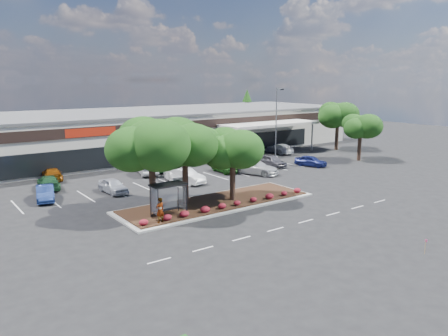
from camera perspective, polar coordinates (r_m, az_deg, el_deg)
ground at (r=36.96m, az=5.25°, el=-5.59°), size 160.00×160.00×0.00m
retail_store at (r=65.19m, az=-14.83°, el=4.33°), size 80.40×25.20×6.25m
landscape_island at (r=38.74m, az=-0.91°, el=-4.55°), size 18.00×6.00×0.26m
lane_markings at (r=44.92m, az=-3.72°, el=-2.48°), size 33.12×20.06×0.01m
shrub_row at (r=37.00m, az=0.97°, el=-4.70°), size 17.00×0.80×0.50m
bus_shelter at (r=34.49m, az=-7.39°, el=-2.90°), size 2.75×1.55×2.59m
island_tree_west at (r=35.19m, az=-9.40°, el=0.50°), size 7.20×7.20×7.89m
island_tree_mid at (r=37.51m, az=-5.11°, el=0.84°), size 6.60×6.60×7.32m
island_tree_east at (r=38.58m, az=1.15°, el=0.56°), size 5.80×5.80×6.50m
tree_east_near at (r=61.92m, az=17.34°, el=3.92°), size 5.60×5.60×6.51m
tree_east_far at (r=70.65m, az=14.58°, el=5.39°), size 6.40×6.40×7.62m
conifer_north_east at (r=91.12m, az=3.01°, el=7.46°), size 3.96×3.96×9.00m
person_waiting at (r=33.09m, az=-8.36°, el=-5.48°), size 0.78×0.59×1.94m
light_pole at (r=60.71m, az=6.85°, el=5.23°), size 1.41×0.75×9.75m
survey_stake at (r=30.57m, az=24.83°, el=-9.07°), size 0.07×0.14×0.98m
car_0 at (r=42.90m, az=-22.32°, el=-3.05°), size 2.41×4.46×1.40m
car_1 at (r=43.72m, az=-14.30°, el=-2.27°), size 1.92×4.21×1.40m
car_3 at (r=46.50m, az=-5.02°, el=-1.05°), size 2.64×4.95×1.55m
car_4 at (r=47.87m, az=-6.39°, el=-0.66°), size 3.24×5.18×1.64m
car_5 at (r=51.77m, az=0.04°, el=0.19°), size 1.93×4.19×1.39m
car_6 at (r=50.90m, az=4.11°, el=0.10°), size 4.28×6.07×1.63m
car_7 at (r=55.59m, az=6.32°, el=0.93°), size 1.81×4.31×1.45m
car_8 at (r=56.51m, az=11.27°, el=0.92°), size 2.94×4.41×1.40m
car_9 at (r=47.31m, az=-21.94°, el=-1.74°), size 2.64×4.97×1.37m
car_10 at (r=51.33m, az=-21.54°, el=-0.75°), size 2.53×4.82×1.33m
car_11 at (r=51.52m, az=-10.12°, el=0.13°), size 2.96×5.42×1.69m
car_12 at (r=53.23m, az=-8.05°, el=0.55°), size 2.78×5.38×1.69m
car_14 at (r=57.96m, az=-2.23°, el=1.37°), size 3.72×5.32×1.35m
car_15 at (r=62.09m, az=2.70°, el=2.14°), size 3.76×5.79×1.56m
car_16 at (r=61.22m, az=2.69°, el=2.02°), size 3.04×5.73×1.58m
car_17 at (r=65.80m, az=7.24°, el=2.54°), size 2.36×5.12×1.45m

